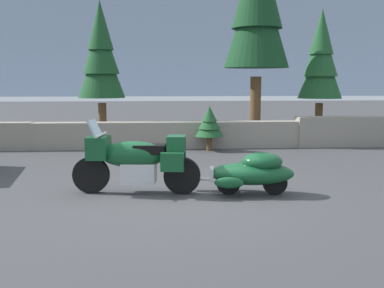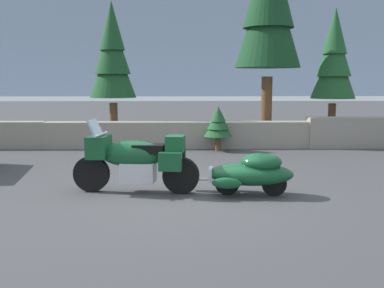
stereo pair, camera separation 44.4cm
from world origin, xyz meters
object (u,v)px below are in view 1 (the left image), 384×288
(touring_motorcycle, at_px, (136,159))
(pine_tree_far_right, at_px, (101,55))
(pine_tree_secondary, at_px, (321,59))
(car_shaped_trailer, at_px, (252,172))

(touring_motorcycle, distance_m, pine_tree_far_right, 7.31)
(touring_motorcycle, xyz_separation_m, pine_tree_far_right, (-1.38, 6.82, 2.24))
(touring_motorcycle, relative_size, pine_tree_secondary, 0.52)
(pine_tree_secondary, distance_m, pine_tree_far_right, 7.30)
(pine_tree_secondary, bearing_deg, touring_motorcycle, -129.97)
(touring_motorcycle, distance_m, pine_tree_secondary, 9.46)
(touring_motorcycle, height_order, pine_tree_far_right, pine_tree_far_right)
(car_shaped_trailer, bearing_deg, pine_tree_far_right, 115.99)
(car_shaped_trailer, height_order, pine_tree_far_right, pine_tree_far_right)
(touring_motorcycle, relative_size, car_shaped_trailer, 1.04)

